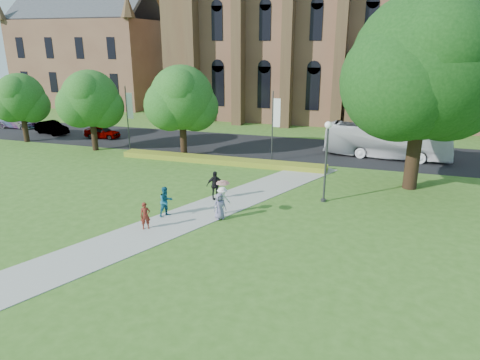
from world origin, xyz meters
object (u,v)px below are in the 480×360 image
(car_0, at_px, (102,132))
(car_1, at_px, (52,128))
(pedestrian_0, at_px, (145,216))
(streetlamp, at_px, (327,152))
(large_tree, at_px, (425,66))
(tour_coach, at_px, (387,141))
(car_2, at_px, (17,122))

(car_0, distance_m, car_1, 6.68)
(car_0, relative_size, pedestrian_0, 2.49)
(streetlamp, distance_m, large_tree, 8.73)
(large_tree, height_order, pedestrian_0, large_tree)
(streetlamp, bearing_deg, tour_coach, 72.62)
(car_1, bearing_deg, car_0, -75.38)
(large_tree, bearing_deg, car_1, 168.01)
(tour_coach, bearing_deg, car_2, 92.15)
(pedestrian_0, bearing_deg, car_1, 104.02)
(streetlamp, distance_m, car_2, 40.69)
(car_0, bearing_deg, streetlamp, -119.07)
(large_tree, bearing_deg, car_2, 167.48)
(car_2, xyz_separation_m, pedestrian_0, (29.18, -21.46, 0.06))
(streetlamp, relative_size, car_1, 1.20)
(car_0, bearing_deg, tour_coach, -91.88)
(tour_coach, xyz_separation_m, car_1, (-35.57, -0.38, -0.78))
(car_0, height_order, car_2, car_2)
(car_2, bearing_deg, tour_coach, -94.20)
(pedestrian_0, bearing_deg, car_0, 94.37)
(car_2, distance_m, pedestrian_0, 36.22)
(tour_coach, bearing_deg, pedestrian_0, 151.38)
(large_tree, height_order, car_2, large_tree)
(streetlamp, xyz_separation_m, car_1, (-31.58, 12.37, -2.56))
(car_2, bearing_deg, car_1, -107.81)
(large_tree, xyz_separation_m, pedestrian_0, (-14.38, -11.78, -7.56))
(car_1, xyz_separation_m, car_2, (-6.48, 1.80, -0.00))
(streetlamp, relative_size, car_2, 1.06)
(car_0, bearing_deg, large_tree, -107.18)
(streetlamp, xyz_separation_m, car_2, (-38.06, 14.17, -2.56))
(tour_coach, bearing_deg, car_0, 95.20)
(large_tree, distance_m, car_1, 38.66)
(car_2, bearing_deg, car_0, -100.84)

